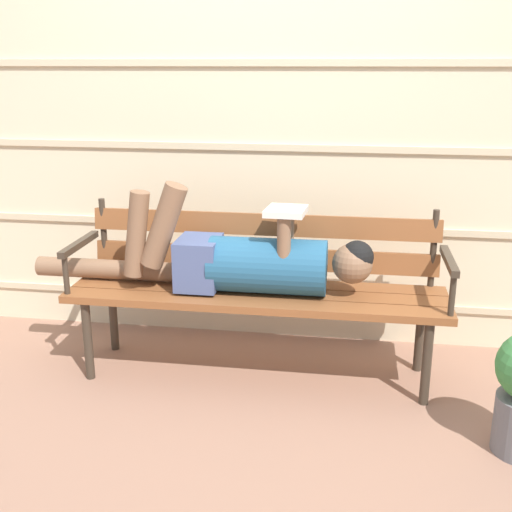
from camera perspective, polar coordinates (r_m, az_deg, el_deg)
The scene contains 4 objects.
ground_plane at distance 3.15m, azimuth -0.34°, elevation -11.56°, with size 12.00×12.00×0.00m, color #936B56.
house_siding at distance 3.42m, azimuth 1.40°, elevation 13.42°, with size 4.67×0.08×2.59m.
park_bench at distance 3.13m, azimuth 0.19°, elevation -2.10°, with size 1.84×0.45×0.83m.
reclining_person at distance 3.04m, azimuth -1.30°, elevation -0.34°, with size 1.70×0.27×0.54m.
Camera 1 is at (0.44, -2.73, 1.51)m, focal length 44.36 mm.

